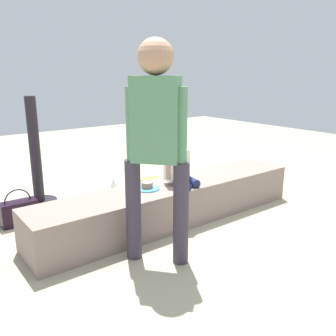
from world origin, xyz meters
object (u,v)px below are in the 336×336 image
(handbag_black_leather, at_px, (19,212))
(water_bottle_far_side, at_px, (177,170))
(water_bottle_near_gift, at_px, (114,189))
(cake_plate, at_px, (147,187))
(party_cup_red, at_px, (185,177))
(adult_standing, at_px, (156,134))
(gift_bag, at_px, (150,189))
(cake_box_white, at_px, (97,207))
(child_seated, at_px, (179,162))

(handbag_black_leather, bearing_deg, water_bottle_far_side, 8.49)
(water_bottle_near_gift, bearing_deg, cake_plate, -99.65)
(party_cup_red, distance_m, handbag_black_leather, 2.09)
(adult_standing, relative_size, gift_bag, 5.53)
(cake_box_white, bearing_deg, water_bottle_far_side, 18.18)
(water_bottle_far_side, distance_m, handbag_black_leather, 2.14)
(cake_box_white, bearing_deg, gift_bag, -3.14)
(adult_standing, relative_size, handbag_black_leather, 4.66)
(water_bottle_far_side, distance_m, cake_box_white, 1.48)
(water_bottle_near_gift, xyz_separation_m, cake_box_white, (-0.35, -0.27, -0.05))
(water_bottle_far_side, xyz_separation_m, handbag_black_leather, (-2.12, -0.32, 0.02))
(gift_bag, bearing_deg, water_bottle_near_gift, 133.14)
(adult_standing, bearing_deg, party_cup_red, 44.12)
(cake_plate, height_order, water_bottle_near_gift, cake_plate)
(water_bottle_far_side, relative_size, cake_box_white, 0.63)
(adult_standing, xyz_separation_m, handbag_black_leather, (-0.63, 1.30, -0.84))
(party_cup_red, bearing_deg, cake_plate, -143.30)
(cake_plate, bearing_deg, handbag_black_leather, 139.67)
(child_seated, relative_size, water_bottle_far_side, 2.29)
(gift_bag, relative_size, party_cup_red, 2.67)
(water_bottle_far_side, height_order, party_cup_red, water_bottle_far_side)
(adult_standing, bearing_deg, cake_plate, 62.59)
(gift_bag, xyz_separation_m, party_cup_red, (0.74, 0.29, -0.07))
(water_bottle_near_gift, distance_m, party_cup_red, 1.03)
(child_seated, distance_m, cake_box_white, 1.00)
(gift_bag, distance_m, water_bottle_near_gift, 0.42)
(water_bottle_far_side, bearing_deg, cake_box_white, -161.82)
(cake_plate, height_order, gift_bag, cake_plate)
(cake_box_white, height_order, handbag_black_leather, handbag_black_leather)
(child_seated, xyz_separation_m, party_cup_red, (0.86, 0.93, -0.52))
(cake_plate, bearing_deg, party_cup_red, 36.70)
(adult_standing, relative_size, cake_plate, 7.05)
(adult_standing, height_order, water_bottle_far_side, adult_standing)
(water_bottle_far_side, bearing_deg, party_cup_red, -98.55)
(water_bottle_far_side, xyz_separation_m, party_cup_red, (-0.03, -0.21, -0.04))
(handbag_black_leather, bearing_deg, water_bottle_near_gift, 6.75)
(child_seated, xyz_separation_m, water_bottle_far_side, (0.89, 1.14, -0.48))
(adult_standing, bearing_deg, child_seated, 39.08)
(child_seated, xyz_separation_m, cake_box_white, (-0.51, 0.68, -0.52))
(child_seated, bearing_deg, water_bottle_near_gift, 99.69)
(child_seated, distance_m, party_cup_red, 1.37)
(adult_standing, distance_m, cake_plate, 0.83)
(gift_bag, distance_m, cake_box_white, 0.64)
(cake_plate, xyz_separation_m, cake_box_white, (-0.19, 0.63, -0.33))
(adult_standing, xyz_separation_m, water_bottle_near_gift, (0.43, 1.43, -0.86))
(cake_box_white, xyz_separation_m, handbag_black_leather, (-0.71, 0.14, 0.07))
(child_seated, height_order, cake_box_white, child_seated)
(gift_bag, bearing_deg, cake_box_white, 176.86)
(cake_box_white, bearing_deg, water_bottle_near_gift, 37.94)
(adult_standing, relative_size, cake_box_white, 4.72)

